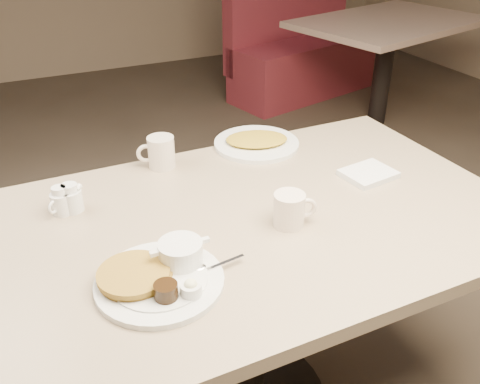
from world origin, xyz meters
name	(u,v)px	position (x,y,z in m)	size (l,w,h in m)	color
diner_table	(243,268)	(0.00, 0.00, 0.58)	(1.50, 0.90, 0.75)	tan
main_plate	(160,273)	(-0.28, -0.15, 0.77)	(0.35, 0.29, 0.07)	white
coffee_mug_near	(290,209)	(0.10, -0.08, 0.80)	(0.12, 0.10, 0.09)	#F3E1CD
napkin	(368,174)	(0.45, 0.05, 0.76)	(0.17, 0.14, 0.02)	silver
coffee_mug_far	(160,152)	(-0.10, 0.38, 0.80)	(0.13, 0.10, 0.10)	beige
creamer_left	(61,202)	(-0.43, 0.23, 0.79)	(0.07, 0.07, 0.08)	white
creamer_right	(71,199)	(-0.40, 0.24, 0.79)	(0.09, 0.07, 0.08)	white
hash_plate	(256,142)	(0.24, 0.39, 0.76)	(0.37, 0.37, 0.04)	white
booth_back_right	(307,46)	(1.80, 2.55, 0.41)	(1.57, 1.74, 1.12)	maroon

